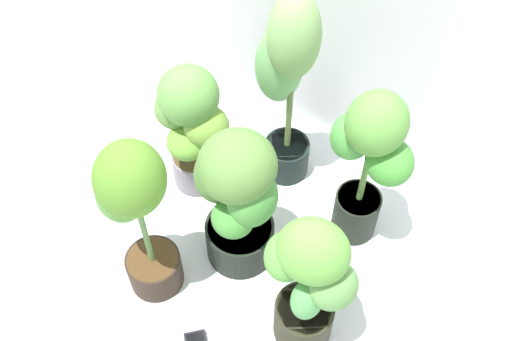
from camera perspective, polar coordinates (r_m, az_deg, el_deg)
ground_plane at (r=2.47m, az=-1.64°, el=-9.29°), size 8.00×8.00×0.00m
potted_plant_back_left at (r=2.43m, az=-6.01°, el=4.36°), size 0.37×0.31×0.65m
potted_plant_back_center at (r=2.34m, az=2.91°, el=8.68°), size 0.27×0.23×0.94m
potted_plant_back_right at (r=2.23m, az=10.41°, el=1.07°), size 0.35×0.30×0.78m
potted_plant_center at (r=2.19m, az=-1.75°, el=-2.52°), size 0.38×0.38×0.69m
potted_plant_front_left at (r=2.08m, az=-11.10°, el=-3.61°), size 0.33×0.28×0.81m
potted_plant_front_right at (r=2.03m, az=4.87°, el=-10.28°), size 0.35×0.23×0.70m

